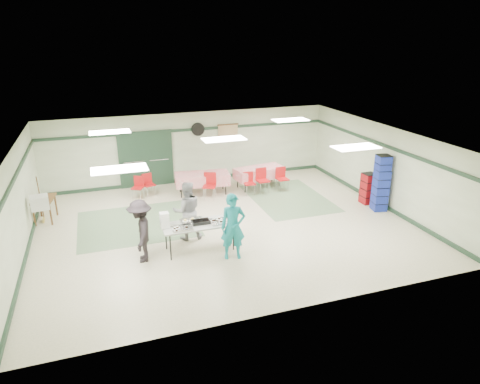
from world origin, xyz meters
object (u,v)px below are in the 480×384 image
object	(u,v)px
volunteer_dark	(141,231)
chair_a	(262,178)
crate_stack_blue_a	(380,190)
crate_stack_blue_b	(381,183)
dining_table_b	(202,178)
office_printer	(39,202)
chair_b	(249,181)
volunteer_grey	(187,211)
broom	(40,198)
chair_d	(210,183)
dining_table_a	(259,172)
serving_table	(199,225)
chair_loose_b	(138,185)
printer_table	(44,201)
volunteer_teal	(233,227)
chair_loose_a	(148,182)
crate_stack_red	(368,188)
chair_c	(282,176)

from	to	relation	value
volunteer_dark	chair_a	world-z (taller)	volunteer_dark
crate_stack_blue_a	crate_stack_blue_b	distance (m)	0.24
dining_table_b	office_printer	bearing A→B (deg)	-154.97
chair_b	office_printer	size ratio (longest dim) A/B	1.64
volunteer_grey	broom	world-z (taller)	volunteer_grey
chair_d	dining_table_a	bearing A→B (deg)	39.12
serving_table	office_printer	size ratio (longest dim) A/B	4.01
chair_loose_b	broom	distance (m)	3.23
crate_stack_blue_a	printer_table	size ratio (longest dim) A/B	1.40
volunteer_teal	volunteer_dark	size ratio (longest dim) A/B	1.06
chair_loose_a	serving_table	bearing A→B (deg)	-97.32
dining_table_b	crate_stack_blue_a	world-z (taller)	crate_stack_blue_a
serving_table	volunteer_dark	bearing A→B (deg)	-177.29
dining_table_b	chair_d	distance (m)	0.58
crate_stack_blue_b	printer_table	xyz separation A→B (m)	(-10.30, 2.60, -0.29)
chair_a	chair_b	xyz separation A→B (m)	(-0.52, -0.01, -0.06)
volunteer_dark	crate_stack_blue_a	xyz separation A→B (m)	(7.76, 0.87, -0.13)
chair_loose_a	crate_stack_blue_a	world-z (taller)	crate_stack_blue_a
chair_b	crate_stack_red	bearing A→B (deg)	-29.80
dining_table_a	dining_table_b	world-z (taller)	same
chair_a	chair_d	distance (m)	1.97
crate_stack_red	chair_loose_a	bearing A→B (deg)	155.15
chair_a	broom	xyz separation A→B (m)	(-7.38, -0.25, 0.21)
chair_c	chair_d	bearing A→B (deg)	177.30
volunteer_teal	crate_stack_blue_a	distance (m)	5.72
chair_b	crate_stack_blue_b	bearing A→B (deg)	-36.66
chair_loose_a	printer_table	xyz separation A→B (m)	(-3.32, -1.27, 0.16)
office_printer	crate_stack_blue_a	bearing A→B (deg)	-16.72
chair_a	chair_c	xyz separation A→B (m)	(0.77, -0.00, -0.03)
volunteer_teal	crate_stack_red	size ratio (longest dim) A/B	1.64
volunteer_grey	crate_stack_blue_a	xyz separation A→B (m)	(6.39, 0.01, -0.15)
volunteer_dark	broom	world-z (taller)	volunteer_dark
office_printer	dining_table_a	bearing A→B (deg)	5.65
dining_table_b	broom	bearing A→B (deg)	-164.19
volunteer_dark	dining_table_a	bearing A→B (deg)	139.49
crate_stack_blue_a	office_printer	xyz separation A→B (m)	(-10.30, 1.73, 0.25)
dining_table_b	chair_loose_b	distance (m)	2.27
dining_table_b	crate_stack_red	distance (m)	5.80
printer_table	dining_table_a	bearing A→B (deg)	14.28
chair_a	chair_c	size ratio (longest dim) A/B	1.05
volunteer_teal	chair_c	distance (m)	5.45
chair_c	chair_loose_a	bearing A→B (deg)	164.95
chair_b	crate_stack_blue_b	xyz separation A→B (m)	(3.52, -2.82, 0.44)
printer_table	crate_stack_blue_b	bearing A→B (deg)	-6.02
volunteer_grey	office_printer	size ratio (longest dim) A/B	3.44
crate_stack_blue_a	printer_table	distance (m)	10.63
volunteer_teal	dining_table_a	size ratio (longest dim) A/B	0.91
volunteer_grey	chair_a	size ratio (longest dim) A/B	1.87
chair_c	broom	bearing A→B (deg)	179.03
printer_table	broom	xyz separation A→B (m)	(-0.08, -0.02, 0.12)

